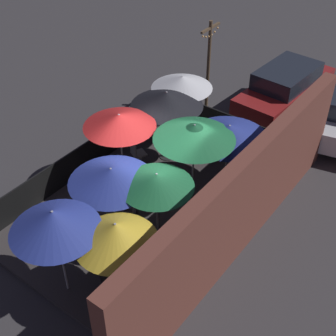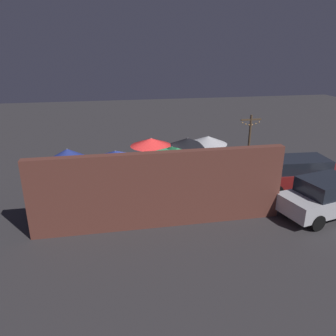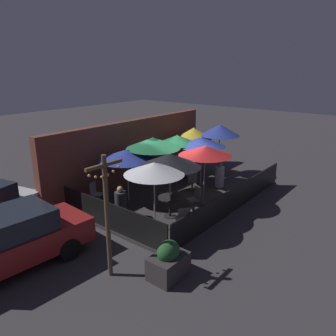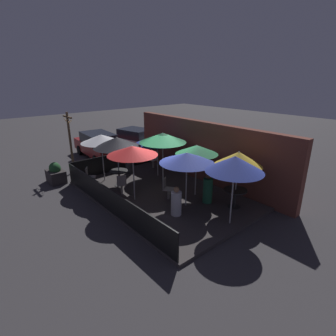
{
  "view_description": "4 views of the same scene",
  "coord_description": "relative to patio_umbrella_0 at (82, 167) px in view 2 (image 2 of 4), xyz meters",
  "views": [
    {
      "loc": [
        7.58,
        6.26,
        9.07
      ],
      "look_at": [
        -0.63,
        0.11,
        0.97
      ],
      "focal_mm": 50.0,
      "sensor_mm": 36.0,
      "label": 1
    },
    {
      "loc": [
        1.81,
        13.86,
        6.53
      ],
      "look_at": [
        -0.79,
        0.07,
        1.35
      ],
      "focal_mm": 35.0,
      "sensor_mm": 36.0,
      "label": 2
    },
    {
      "loc": [
        -10.34,
        -7.57,
        5.27
      ],
      "look_at": [
        -0.38,
        0.42,
        1.3
      ],
      "focal_mm": 35.0,
      "sensor_mm": 36.0,
      "label": 3
    },
    {
      "loc": [
        8.27,
        -6.57,
        4.99
      ],
      "look_at": [
        -0.03,
        0.47,
        1.19
      ],
      "focal_mm": 28.0,
      "sensor_mm": 36.0,
      "label": 4
    }
  ],
  "objects": [
    {
      "name": "ground_plane",
      "position": [
        -2.89,
        -1.42,
        -2.11
      ],
      "size": [
        60.0,
        60.0,
        0.0
      ],
      "primitive_type": "plane",
      "color": "#383538"
    },
    {
      "name": "patio_deck",
      "position": [
        -2.89,
        -1.42,
        -2.05
      ],
      "size": [
        7.99,
        5.07,
        0.12
      ],
      "color": "#383333",
      "rests_on": "ground_plane"
    },
    {
      "name": "building_wall",
      "position": [
        -2.89,
        1.35,
        -0.62
      ],
      "size": [
        9.59,
        0.36,
        2.99
      ],
      "color": "brown",
      "rests_on": "ground_plane"
    },
    {
      "name": "fence_front",
      "position": [
        -2.89,
        -3.91,
        -1.52
      ],
      "size": [
        7.79,
        0.05,
        0.95
      ],
      "color": "black",
      "rests_on": "patio_deck"
    },
    {
      "name": "fence_side_left",
      "position": [
        -6.84,
        -1.42,
        -1.52
      ],
      "size": [
        0.05,
        4.87,
        0.95
      ],
      "color": "black",
      "rests_on": "patio_deck"
    },
    {
      "name": "patio_umbrella_0",
      "position": [
        0.0,
        0.0,
        0.0
      ],
      "size": [
        1.8,
        1.8,
        2.27
      ],
      "color": "#B2B2B7",
      "rests_on": "patio_deck"
    },
    {
      "name": "patio_umbrella_1",
      "position": [
        -4.84,
        -2.34,
        0.1
      ],
      "size": [
        2.16,
        2.16,
        2.33
      ],
      "color": "#B2B2B7",
      "rests_on": "patio_deck"
    },
    {
      "name": "patio_umbrella_2",
      "position": [
        -3.1,
        -2.64,
        0.14
      ],
      "size": [
        2.01,
        2.01,
        2.32
      ],
      "color": "#B2B2B7",
      "rests_on": "patio_deck"
    },
    {
      "name": "patio_umbrella_3",
      "position": [
        -1.8,
        -0.35,
        0.04
      ],
      "size": [
        1.78,
        1.78,
        2.22
      ],
      "color": "#B2B2B7",
      "rests_on": "patio_deck"
    },
    {
      "name": "patio_umbrella_4",
      "position": [
        -5.92,
        -2.56,
        0.12
      ],
      "size": [
        1.92,
        1.92,
        2.31
      ],
      "color": "#B2B2B7",
      "rests_on": "patio_deck"
    },
    {
      "name": "patio_umbrella_5",
      "position": [
        -1.35,
        -1.35,
        -0.01
      ],
      "size": [
        2.1,
        2.1,
        2.19
      ],
      "color": "#B2B2B7",
      "rests_on": "patio_deck"
    },
    {
      "name": "patio_umbrella_6",
      "position": [
        -4.71,
        -0.13,
        -0.09
      ],
      "size": [
        2.23,
        2.23,
        2.11
      ],
      "color": "#B2B2B7",
      "rests_on": "patio_deck"
    },
    {
      "name": "patio_umbrella_7",
      "position": [
        -3.71,
        -0.6,
        0.25
      ],
      "size": [
        2.17,
        2.17,
        2.47
      ],
      "color": "#B2B2B7",
      "rests_on": "patio_deck"
    },
    {
      "name": "patio_umbrella_8",
      "position": [
        0.63,
        -1.11,
        0.19
      ],
      "size": [
        1.93,
        1.93,
        2.46
      ],
      "color": "#B2B2B7",
      "rests_on": "patio_deck"
    },
    {
      "name": "dining_table_0",
      "position": [
        0.0,
        0.0,
        -1.4
      ],
      "size": [
        0.9,
        0.9,
        0.75
      ],
      "color": "black",
      "rests_on": "patio_deck"
    },
    {
      "name": "dining_table_1",
      "position": [
        -4.84,
        -2.34,
        -1.41
      ],
      "size": [
        0.85,
        0.85,
        0.75
      ],
      "color": "black",
      "rests_on": "patio_deck"
    },
    {
      "name": "patio_chair_0",
      "position": [
        -2.29,
        -1.55,
        -1.5
      ],
      "size": [
        0.56,
        0.56,
        0.91
      ],
      "rotation": [
        0.0,
        0.0,
        0.59
      ],
      "color": "gray",
      "rests_on": "patio_deck"
    },
    {
      "name": "patio_chair_1",
      "position": [
        -3.89,
        -2.77,
        -1.49
      ],
      "size": [
        0.53,
        0.53,
        0.92
      ],
      "rotation": [
        0.0,
        0.0,
        2.72
      ],
      "color": "gray",
      "rests_on": "patio_deck"
    },
    {
      "name": "patio_chair_2",
      "position": [
        -5.86,
        0.47,
        -1.48
      ],
      "size": [
        0.51,
        0.51,
        0.93
      ],
      "rotation": [
        0.0,
        0.0,
        -1.22
      ],
      "color": "gray",
      "rests_on": "patio_deck"
    },
    {
      "name": "patio_chair_3",
      "position": [
        -5.58,
        -3.45,
        -1.48
      ],
      "size": [
        0.55,
        0.55,
        0.94
      ],
      "rotation": [
        0.0,
        0.0,
        0.98
      ],
      "color": "gray",
      "rests_on": "patio_deck"
    },
    {
      "name": "patron_0",
      "position": [
        -0.98,
        -0.49,
        -1.43
      ],
      "size": [
        0.48,
        0.48,
        1.27
      ],
      "rotation": [
        0.0,
        0.0,
        6.0
      ],
      "color": "#236642",
      "rests_on": "patio_deck"
    },
    {
      "name": "patron_1",
      "position": [
        -1.04,
        -2.15,
        -1.5
      ],
      "size": [
        0.49,
        0.49,
        1.12
      ],
      "rotation": [
        0.0,
        0.0,
        0.28
      ],
      "color": "silver",
      "rests_on": "patio_deck"
    },
    {
      "name": "patron_2",
      "position": [
        -5.99,
        -1.04,
        -1.48
      ],
      "size": [
        0.58,
        0.58,
        1.18
      ],
      "rotation": [
        0.0,
        0.0,
        2.31
      ],
      "color": "#333338",
      "rests_on": "patio_deck"
    },
    {
      "name": "planter_box",
      "position": [
        -7.48,
        -4.39,
        -1.67
      ],
      "size": [
        1.03,
        0.72,
        1.04
      ],
      "color": "#332D2D",
      "rests_on": "ground_plane"
    },
    {
      "name": "light_post",
      "position": [
        -8.38,
        -3.16,
        -0.26
      ],
      "size": [
        1.1,
        0.12,
        3.28
      ],
      "color": "brown",
      "rests_on": "ground_plane"
    },
    {
      "name": "parked_car_0",
      "position": [
        -9.98,
        -0.82,
        -1.27
      ],
      "size": [
        4.69,
        2.02,
        1.62
      ],
      "rotation": [
        0.0,
        0.0,
        -0.06
      ],
      "color": "maroon",
      "rests_on": "ground_plane"
    },
    {
      "name": "parked_car_1",
      "position": [
        -9.61,
        1.78,
        -1.27
      ],
      "size": [
        4.11,
        2.5,
        1.62
      ],
      "rotation": [
        0.0,
        0.0,
        0.22
      ],
      "color": "silver",
      "rests_on": "ground_plane"
    }
  ]
}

